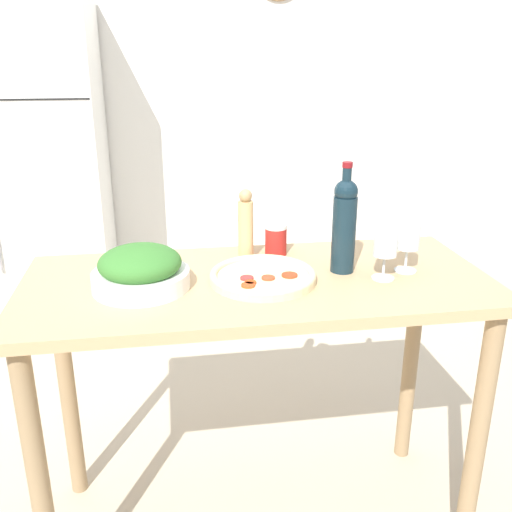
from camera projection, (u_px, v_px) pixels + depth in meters
wall_back at (201, 88)px, 3.65m from camera, size 6.40×0.09×2.60m
refrigerator at (46, 166)px, 3.29m from camera, size 0.66×0.71×1.81m
prep_counter at (258, 322)px, 1.73m from camera, size 1.38×0.61×0.90m
wine_bottle at (344, 223)px, 1.69m from camera, size 0.07×0.07×0.33m
wine_glass_near at (385, 246)px, 1.65m from camera, size 0.07×0.07×0.15m
wine_glass_far at (408, 238)px, 1.70m from camera, size 0.07×0.07×0.15m
pepper_mill at (246, 226)px, 1.81m from camera, size 0.05×0.05×0.23m
salad_bowl at (140, 270)px, 1.60m from camera, size 0.27×0.27×0.12m
homemade_pizza at (263, 276)px, 1.66m from camera, size 0.31×0.31×0.03m
salt_canister at (276, 239)px, 1.86m from camera, size 0.07×0.07×0.10m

